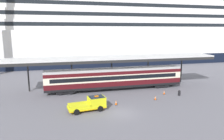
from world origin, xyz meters
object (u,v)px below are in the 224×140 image
object	(u,v)px
service_truck	(90,103)
cruise_ship	(113,25)
train_carriage	(115,78)
traffic_cone_far	(116,103)
traffic_cone_near	(164,92)
quay_bollard	(179,93)
traffic_cone_mid	(155,98)

from	to	relation	value
service_truck	cruise_ship	bearing A→B (deg)	72.09
train_carriage	traffic_cone_far	size ratio (longest dim) A/B	33.71
train_carriage	cruise_ship	bearing A→B (deg)	76.61
traffic_cone_near	traffic_cone_far	bearing A→B (deg)	-161.94
cruise_ship	quay_bollard	size ratio (longest dim) A/B	147.76
traffic_cone_far	traffic_cone_near	bearing A→B (deg)	18.06
traffic_cone_near	quay_bollard	xyz separation A→B (m)	(2.17, -1.29, 0.17)
cruise_ship	traffic_cone_near	size ratio (longest dim) A/B	201.87
service_truck	traffic_cone_mid	distance (m)	11.08
cruise_ship	traffic_cone_far	bearing A→B (deg)	-103.49
cruise_ship	traffic_cone_mid	world-z (taller)	cruise_ship
traffic_cone_near	train_carriage	bearing A→B (deg)	147.36
service_truck	quay_bollard	size ratio (longest dim) A/B	5.66
train_carriage	traffic_cone_far	world-z (taller)	train_carriage
train_carriage	quay_bollard	bearing A→B (deg)	-32.24
train_carriage	traffic_cone_near	xyz separation A→B (m)	(7.65, -4.90, -1.97)
cruise_ship	quay_bollard	world-z (taller)	cruise_ship
cruise_ship	quay_bollard	xyz separation A→B (m)	(1.16, -42.55, -12.63)
service_truck	traffic_cone_far	distance (m)	4.28
train_carriage	service_truck	distance (m)	11.11
cruise_ship	traffic_cone_near	bearing A→B (deg)	-91.40
traffic_cone_near	quay_bollard	world-z (taller)	quay_bollard
service_truck	traffic_cone_far	size ratio (longest dim) A/B	7.12
traffic_cone_mid	traffic_cone_near	bearing A→B (deg)	40.24
traffic_cone_far	quay_bollard	distance (m)	11.96
service_truck	traffic_cone_far	world-z (taller)	service_truck
cruise_ship	traffic_cone_far	xyz separation A→B (m)	(-10.66, -44.41, -12.77)
traffic_cone_far	service_truck	bearing A→B (deg)	-164.06
train_carriage	service_truck	bearing A→B (deg)	-123.39
train_carriage	quay_bollard	size ratio (longest dim) A/B	26.80
cruise_ship	traffic_cone_mid	bearing A→B (deg)	-95.02
cruise_ship	train_carriage	world-z (taller)	cruise_ship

